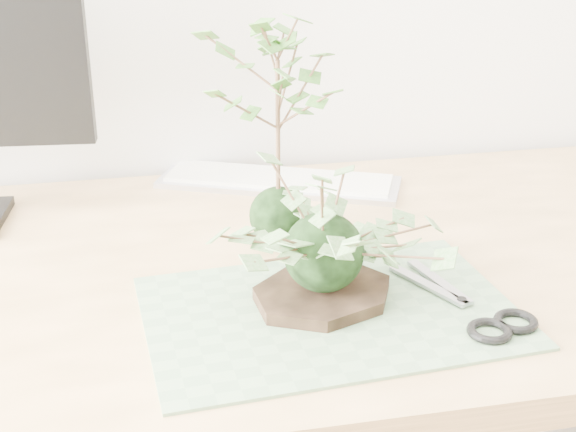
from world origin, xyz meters
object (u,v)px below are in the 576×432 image
object	(u,v)px
maple_kokedama	(278,76)
keyboard	(279,181)
desk	(299,315)
ivy_kokedama	(324,217)

from	to	relation	value
maple_kokedama	keyboard	xyz separation A→B (m)	(0.04, 0.21, -0.23)
desk	maple_kokedama	size ratio (longest dim) A/B	4.83
keyboard	ivy_kokedama	bearing A→B (deg)	-69.93
desk	keyboard	xyz separation A→B (m)	(0.02, 0.27, 0.09)
desk	maple_kokedama	bearing A→B (deg)	109.65
ivy_kokedama	maple_kokedama	bearing A→B (deg)	96.40
ivy_kokedama	keyboard	bearing A→B (deg)	86.77
maple_kokedama	keyboard	size ratio (longest dim) A/B	0.82
desk	keyboard	distance (m)	0.28
maple_kokedama	keyboard	world-z (taller)	maple_kokedama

